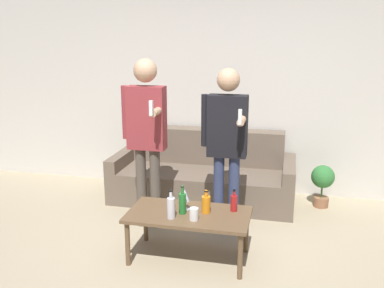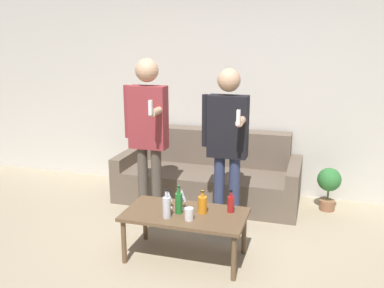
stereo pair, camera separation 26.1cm
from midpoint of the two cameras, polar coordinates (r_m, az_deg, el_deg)
name	(u,v)px [view 2 (the right image)]	position (r m, az deg, el deg)	size (l,w,h in m)	color
ground_plane	(168,275)	(3.80, -1.20, -17.13)	(16.00, 16.00, 0.00)	tan
wall_back	(227,86)	(5.46, 6.07, 7.64)	(8.00, 0.06, 2.70)	silver
couch	(209,176)	(5.29, 3.67, -4.29)	(2.19, 0.89, 0.83)	#6B5B4C
coffee_table	(185,218)	(3.88, 1.04, -9.82)	(1.09, 0.58, 0.44)	brown
bottle_orange	(178,202)	(3.81, 0.15, -7.81)	(0.06, 0.06, 0.26)	#23752D
bottle_green	(167,207)	(3.73, -1.39, -8.37)	(0.07, 0.07, 0.26)	silver
bottle_dark	(231,204)	(3.87, 7.14, -7.92)	(0.06, 0.06, 0.20)	#B21E1E
bottle_yellow	(202,204)	(3.83, 3.38, -8.02)	(0.08, 0.08, 0.21)	orange
wine_glass_near	(182,196)	(3.88, 0.58, -6.91)	(0.08, 0.08, 0.19)	silver
wine_glass_far	(169,197)	(3.93, -1.22, -7.04)	(0.07, 0.07, 0.16)	silver
cup_on_table	(189,214)	(3.70, 1.66, -9.35)	(0.08, 0.08, 0.11)	white
person_standing_left	(148,128)	(4.36, -4.20, 2.17)	(0.45, 0.44, 1.76)	brown
person_standing_right	(227,138)	(4.21, 6.49, 0.83)	(0.46, 0.42, 1.68)	navy
potted_plant	(329,183)	(5.21, 19.17, -5.01)	(0.27, 0.27, 0.51)	#936042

